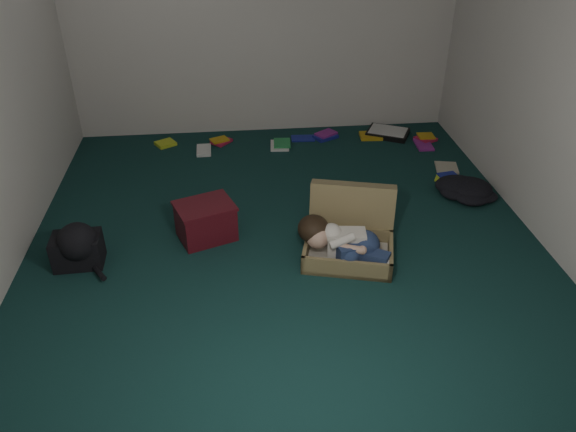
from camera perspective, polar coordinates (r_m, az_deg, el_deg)
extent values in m
plane|color=#123432|center=(4.42, -0.21, -2.81)|extent=(4.50, 4.50, 0.00)
plane|color=silver|center=(5.99, -2.58, 20.26)|extent=(4.50, 0.00, 4.50)
plane|color=silver|center=(1.87, 6.91, -9.51)|extent=(4.50, 0.00, 4.50)
plane|color=silver|center=(4.48, 26.82, 12.83)|extent=(0.00, 4.50, 4.50)
cube|color=olive|center=(4.23, 6.13, -3.61)|extent=(0.75, 0.62, 0.15)
cube|color=beige|center=(4.25, 6.10, -4.01)|extent=(0.68, 0.55, 0.02)
cube|color=olive|center=(4.39, 6.50, 0.36)|extent=(0.68, 0.36, 0.48)
cube|color=silver|center=(4.17, 5.93, -2.79)|extent=(0.30, 0.19, 0.21)
sphere|color=tan|center=(4.12, 3.03, -2.13)|extent=(0.18, 0.18, 0.18)
ellipsoid|color=black|center=(4.15, 2.61, -1.31)|extent=(0.24, 0.25, 0.20)
ellipsoid|color=navy|center=(4.17, 7.85, -2.87)|extent=(0.21, 0.25, 0.20)
cube|color=navy|center=(4.09, 6.75, -3.71)|extent=(0.26, 0.15, 0.13)
cube|color=navy|center=(4.10, 8.67, -4.21)|extent=(0.25, 0.22, 0.10)
sphere|color=white|center=(4.14, 9.89, -4.29)|extent=(0.10, 0.10, 0.10)
sphere|color=white|center=(4.09, 9.87, -4.93)|extent=(0.09, 0.09, 0.09)
cylinder|color=tan|center=(4.04, 6.51, -3.33)|extent=(0.18, 0.10, 0.06)
cube|color=#511019|center=(4.47, -8.35, -0.64)|extent=(0.50, 0.45, 0.28)
cube|color=#511019|center=(4.39, -8.50, 1.01)|extent=(0.53, 0.47, 0.02)
cube|color=black|center=(6.32, 10.10, 8.31)|extent=(0.53, 0.49, 0.05)
cube|color=white|center=(6.31, 10.13, 8.56)|extent=(0.48, 0.43, 0.01)
cube|color=#C9E127|center=(6.14, -12.33, 7.15)|extent=(0.22, 0.16, 0.02)
cube|color=#CA1A45|center=(6.10, -6.77, 7.51)|extent=(0.27, 0.26, 0.02)
cube|color=white|center=(5.97, -0.85, 7.17)|extent=(0.22, 0.26, 0.02)
cube|color=navy|center=(6.18, 3.82, 8.01)|extent=(0.23, 0.26, 0.02)
cube|color=gold|center=(6.25, 8.40, 7.99)|extent=(0.27, 0.26, 0.02)
cube|color=green|center=(6.35, 10.61, 8.19)|extent=(0.23, 0.18, 0.02)
cube|color=#9A2692|center=(6.16, 13.61, 7.05)|extent=(0.27, 0.27, 0.02)
cube|color=beige|center=(5.73, 15.81, 4.78)|extent=(0.20, 0.25, 0.02)
cube|color=#C9E127|center=(5.53, 15.77, 3.72)|extent=(0.24, 0.27, 0.02)
cube|color=#CA1A45|center=(6.29, 13.79, 7.59)|extent=(0.27, 0.25, 0.02)
cube|color=white|center=(5.92, -8.54, 6.59)|extent=(0.24, 0.20, 0.02)
cube|color=navy|center=(6.15, 1.53, 7.93)|extent=(0.27, 0.27, 0.02)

